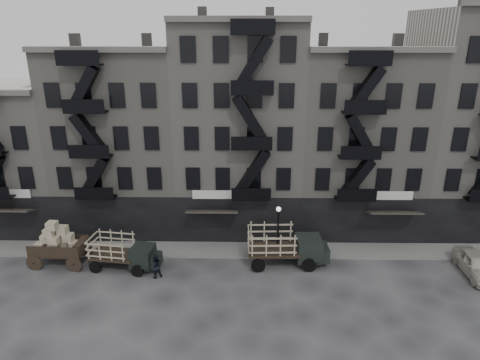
{
  "coord_description": "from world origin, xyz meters",
  "views": [
    {
      "loc": [
        0.58,
        -26.14,
        16.79
      ],
      "look_at": [
        0.15,
        4.0,
        5.85
      ],
      "focal_mm": 32.0,
      "sensor_mm": 36.0,
      "label": 1
    }
  ],
  "objects_px": {
    "wagon": "(56,239)",
    "pedestrian_mid": "(155,266)",
    "car_east": "(476,264)",
    "stake_truck_east": "(285,243)",
    "stake_truck_west": "(123,250)"
  },
  "relations": [
    {
      "from": "stake_truck_west",
      "to": "car_east",
      "type": "xyz_separation_m",
      "value": [
        25.32,
        -0.51,
        -0.66
      ]
    },
    {
      "from": "stake_truck_east",
      "to": "car_east",
      "type": "height_order",
      "value": "stake_truck_east"
    },
    {
      "from": "stake_truck_west",
      "to": "stake_truck_east",
      "type": "relative_size",
      "value": 0.88
    },
    {
      "from": "stake_truck_west",
      "to": "car_east",
      "type": "bearing_deg",
      "value": 6.82
    },
    {
      "from": "stake_truck_west",
      "to": "stake_truck_east",
      "type": "height_order",
      "value": "stake_truck_east"
    },
    {
      "from": "pedestrian_mid",
      "to": "car_east",
      "type": "bearing_deg",
      "value": 153.63
    },
    {
      "from": "stake_truck_west",
      "to": "car_east",
      "type": "distance_m",
      "value": 25.34
    },
    {
      "from": "wagon",
      "to": "pedestrian_mid",
      "type": "height_order",
      "value": "wagon"
    },
    {
      "from": "wagon",
      "to": "pedestrian_mid",
      "type": "bearing_deg",
      "value": -10.15
    },
    {
      "from": "wagon",
      "to": "pedestrian_mid",
      "type": "relative_size",
      "value": 2.35
    },
    {
      "from": "car_east",
      "to": "stake_truck_east",
      "type": "bearing_deg",
      "value": 176.03
    },
    {
      "from": "wagon",
      "to": "stake_truck_west",
      "type": "height_order",
      "value": "wagon"
    },
    {
      "from": "stake_truck_east",
      "to": "car_east",
      "type": "relative_size",
      "value": 1.28
    },
    {
      "from": "stake_truck_west",
      "to": "wagon",
      "type": "bearing_deg",
      "value": -178.21
    },
    {
      "from": "wagon",
      "to": "stake_truck_east",
      "type": "xyz_separation_m",
      "value": [
        16.84,
        0.2,
        -0.31
      ]
    }
  ]
}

